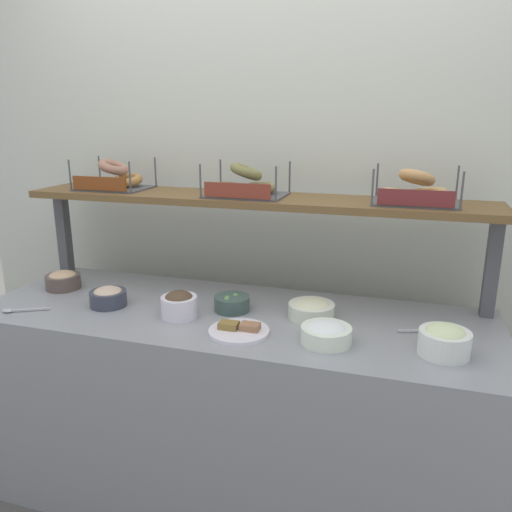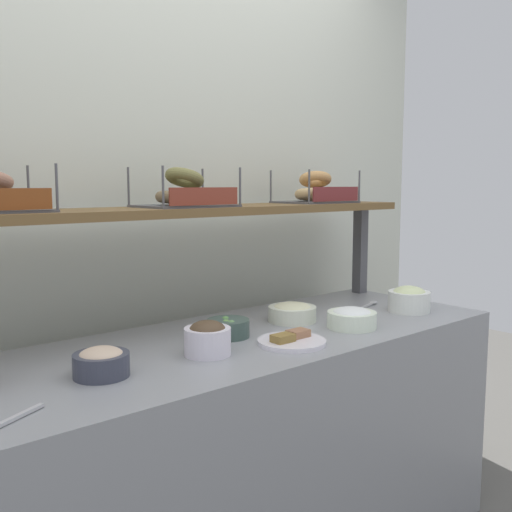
{
  "view_description": "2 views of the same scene",
  "coord_description": "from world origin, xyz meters",
  "px_view_note": "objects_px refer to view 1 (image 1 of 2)",
  "views": [
    {
      "loc": [
        0.65,
        -1.76,
        1.61
      ],
      "look_at": [
        0.08,
        0.07,
        1.08
      ],
      "focal_mm": 35.38,
      "sensor_mm": 36.0,
      "label": 1
    },
    {
      "loc": [
        -1.18,
        -1.48,
        1.36
      ],
      "look_at": [
        0.16,
        0.08,
        1.11
      ],
      "focal_mm": 40.93,
      "sensor_mm": 36.0,
      "label": 2
    }
  ],
  "objects_px": {
    "bowl_tuna_salad": "(108,297)",
    "bowl_hummus": "(63,280)",
    "bagel_basket_sesame": "(415,191)",
    "serving_spoon_by_edge": "(430,331)",
    "serving_plate_white": "(239,330)",
    "bagel_basket_poppy": "(246,185)",
    "bowl_veggie_mix": "(232,303)",
    "bagel_basket_everything": "(113,179)",
    "bowl_potato_salad": "(312,309)",
    "bowl_scallion_spread": "(445,340)",
    "serving_spoon_near_plate": "(18,310)",
    "bowl_chocolate_spread": "(179,304)",
    "bowl_cream_cheese": "(326,333)"
  },
  "relations": [
    {
      "from": "bagel_basket_sesame",
      "to": "serving_spoon_by_edge",
      "type": "bearing_deg",
      "value": -68.58
    },
    {
      "from": "bowl_potato_salad",
      "to": "bowl_veggie_mix",
      "type": "relative_size",
      "value": 1.25
    },
    {
      "from": "serving_spoon_by_edge",
      "to": "bagel_basket_poppy",
      "type": "relative_size",
      "value": 0.54
    },
    {
      "from": "bowl_cream_cheese",
      "to": "bowl_veggie_mix",
      "type": "bearing_deg",
      "value": 155.56
    },
    {
      "from": "bowl_tuna_salad",
      "to": "bagel_basket_poppy",
      "type": "height_order",
      "value": "bagel_basket_poppy"
    },
    {
      "from": "bowl_hummus",
      "to": "serving_spoon_by_edge",
      "type": "height_order",
      "value": "bowl_hummus"
    },
    {
      "from": "serving_spoon_near_plate",
      "to": "bagel_basket_sesame",
      "type": "bearing_deg",
      "value": 18.98
    },
    {
      "from": "bowl_scallion_spread",
      "to": "bagel_basket_sesame",
      "type": "distance_m",
      "value": 0.6
    },
    {
      "from": "bowl_hummus",
      "to": "bagel_basket_sesame",
      "type": "bearing_deg",
      "value": 8.22
    },
    {
      "from": "bowl_tuna_salad",
      "to": "bowl_veggie_mix",
      "type": "bearing_deg",
      "value": 11.23
    },
    {
      "from": "serving_plate_white",
      "to": "serving_spoon_by_edge",
      "type": "distance_m",
      "value": 0.7
    },
    {
      "from": "bagel_basket_poppy",
      "to": "serving_spoon_near_plate",
      "type": "bearing_deg",
      "value": -148.3
    },
    {
      "from": "serving_plate_white",
      "to": "bowl_veggie_mix",
      "type": "bearing_deg",
      "value": 116.16
    },
    {
      "from": "bowl_veggie_mix",
      "to": "bagel_basket_everything",
      "type": "xyz_separation_m",
      "value": [
        -0.67,
        0.25,
        0.44
      ]
    },
    {
      "from": "bowl_potato_salad",
      "to": "bowl_scallion_spread",
      "type": "bearing_deg",
      "value": -21.03
    },
    {
      "from": "bowl_tuna_salad",
      "to": "bowl_hummus",
      "type": "distance_m",
      "value": 0.34
    },
    {
      "from": "serving_plate_white",
      "to": "bagel_basket_sesame",
      "type": "bearing_deg",
      "value": 38.03
    },
    {
      "from": "bowl_hummus",
      "to": "bagel_basket_everything",
      "type": "bearing_deg",
      "value": 54.71
    },
    {
      "from": "bowl_chocolate_spread",
      "to": "bowl_tuna_salad",
      "type": "bearing_deg",
      "value": 176.06
    },
    {
      "from": "bowl_potato_salad",
      "to": "bagel_basket_poppy",
      "type": "distance_m",
      "value": 0.59
    },
    {
      "from": "serving_spoon_by_edge",
      "to": "serving_spoon_near_plate",
      "type": "bearing_deg",
      "value": -170.06
    },
    {
      "from": "bowl_cream_cheese",
      "to": "bagel_basket_sesame",
      "type": "bearing_deg",
      "value": 59.25
    },
    {
      "from": "serving_spoon_by_edge",
      "to": "bowl_hummus",
      "type": "bearing_deg",
      "value": 179.32
    },
    {
      "from": "bowl_scallion_spread",
      "to": "bagel_basket_poppy",
      "type": "xyz_separation_m",
      "value": [
        -0.81,
        0.39,
        0.42
      ]
    },
    {
      "from": "bowl_cream_cheese",
      "to": "serving_plate_white",
      "type": "bearing_deg",
      "value": -177.26
    },
    {
      "from": "bowl_cream_cheese",
      "to": "bagel_basket_poppy",
      "type": "height_order",
      "value": "bagel_basket_poppy"
    },
    {
      "from": "serving_plate_white",
      "to": "bowl_tuna_salad",
      "type": "bearing_deg",
      "value": 170.4
    },
    {
      "from": "bagel_basket_poppy",
      "to": "serving_plate_white",
      "type": "bearing_deg",
      "value": -75.15
    },
    {
      "from": "bowl_scallion_spread",
      "to": "serving_spoon_near_plate",
      "type": "bearing_deg",
      "value": -176.24
    },
    {
      "from": "bowl_hummus",
      "to": "bowl_potato_salad",
      "type": "relative_size",
      "value": 0.86
    },
    {
      "from": "bowl_cream_cheese",
      "to": "bowl_scallion_spread",
      "type": "bearing_deg",
      "value": 3.92
    },
    {
      "from": "bowl_veggie_mix",
      "to": "bagel_basket_poppy",
      "type": "bearing_deg",
      "value": 93.61
    },
    {
      "from": "serving_plate_white",
      "to": "serving_spoon_near_plate",
      "type": "distance_m",
      "value": 0.92
    },
    {
      "from": "bowl_chocolate_spread",
      "to": "bagel_basket_sesame",
      "type": "relative_size",
      "value": 0.44
    },
    {
      "from": "bowl_cream_cheese",
      "to": "serving_spoon_by_edge",
      "type": "distance_m",
      "value": 0.4
    },
    {
      "from": "bowl_potato_salad",
      "to": "bagel_basket_sesame",
      "type": "distance_m",
      "value": 0.61
    },
    {
      "from": "serving_spoon_near_plate",
      "to": "bagel_basket_poppy",
      "type": "height_order",
      "value": "bagel_basket_poppy"
    },
    {
      "from": "bowl_hummus",
      "to": "bowl_potato_salad",
      "type": "xyz_separation_m",
      "value": [
        1.15,
        -0.01,
        -0.0
      ]
    },
    {
      "from": "bagel_basket_everything",
      "to": "bagel_basket_poppy",
      "type": "height_order",
      "value": "bagel_basket_poppy"
    },
    {
      "from": "bowl_chocolate_spread",
      "to": "bowl_veggie_mix",
      "type": "relative_size",
      "value": 0.99
    },
    {
      "from": "bowl_hummus",
      "to": "bowl_cream_cheese",
      "type": "xyz_separation_m",
      "value": [
        1.24,
        -0.22,
        -0.0
      ]
    },
    {
      "from": "bowl_veggie_mix",
      "to": "serving_spoon_near_plate",
      "type": "height_order",
      "value": "bowl_veggie_mix"
    },
    {
      "from": "bowl_scallion_spread",
      "to": "bowl_veggie_mix",
      "type": "bearing_deg",
      "value": 168.56
    },
    {
      "from": "bowl_tuna_salad",
      "to": "bowl_veggie_mix",
      "type": "relative_size",
      "value": 1.05
    },
    {
      "from": "bowl_scallion_spread",
      "to": "bowl_potato_salad",
      "type": "distance_m",
      "value": 0.51
    },
    {
      "from": "bagel_basket_everything",
      "to": "bagel_basket_sesame",
      "type": "height_order",
      "value": "bagel_basket_sesame"
    },
    {
      "from": "bowl_scallion_spread",
      "to": "serving_spoon_by_edge",
      "type": "height_order",
      "value": "bowl_scallion_spread"
    },
    {
      "from": "bowl_chocolate_spread",
      "to": "bagel_basket_everything",
      "type": "relative_size",
      "value": 0.45
    },
    {
      "from": "bowl_hummus",
      "to": "bowl_veggie_mix",
      "type": "xyz_separation_m",
      "value": [
        0.82,
        -0.03,
        -0.01
      ]
    },
    {
      "from": "bowl_hummus",
      "to": "serving_spoon_near_plate",
      "type": "relative_size",
      "value": 0.92
    }
  ]
}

